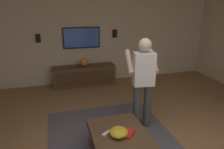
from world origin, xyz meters
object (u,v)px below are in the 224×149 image
Objects in this scene: bowl at (119,132)px; wall_speaker_left at (115,34)px; wall_speaker_right at (38,38)px; media_console at (84,76)px; tv at (82,38)px; coffee_table at (119,138)px; book at (127,133)px; remote_white at (106,133)px; person_standing at (143,78)px; vase_round at (84,62)px.

wall_speaker_left is (3.40, -0.95, 0.92)m from bowl.
wall_speaker_left is at bearing -90.00° from wall_speaker_right.
tv is at bearing 180.00° from media_console.
book is (-0.08, -0.09, 0.12)m from coffee_table.
remote_white is 0.29m from book.
media_console is at bearing -126.77° from remote_white.
bowl reaches higher than book.
coffee_table is 0.18m from bowl.
person_standing reaches higher than coffee_table.
remote_white is at bearing 59.79° from bowl.
coffee_table is 3.78× the size of bowl.
bowl is (-0.76, 0.69, -0.47)m from person_standing.
media_console is at bearing 0.06° from bowl.
media_console reaches higher than bowl.
bowl is (-3.15, -0.00, 0.18)m from media_console.
media_console is 0.39m from vase_round.
wall_speaker_right reaches higher than bowl.
wall_speaker_right is at bearing -102.65° from media_console.
tv is at bearing 0.68° from coffee_table.
person_standing reaches higher than media_console.
vase_round is (-0.24, -0.01, -0.64)m from tv.
book is at bearing -177.90° from vase_round.
wall_speaker_right reaches higher than remote_white.
wall_speaker_left is (3.40, -0.82, 0.96)m from book.
bowl is 3.16m from vase_round.
wall_speaker_left is (3.32, -0.91, 1.08)m from coffee_table.
book is at bearing 128.47° from remote_white.
person_standing is (-2.38, -0.69, 0.66)m from media_console.
remote_white is (-3.30, 0.15, -0.88)m from tv.
wall_speaker_right is (3.40, 1.26, 0.91)m from book.
tv is 3.49m from bowl.
tv reaches higher than wall_speaker_right.
person_standing is at bearing 14.79° from tv.
bowl is 1.20× the size of wall_speaker_right.
wall_speaker_left reaches higher than wall_speaker_right.
tv reaches higher than remote_white.
tv is 3.85× the size of bowl.
book is (0.00, -0.13, -0.04)m from bowl.
bowl reaches higher than coffee_table.
person_standing reaches higher than wall_speaker_left.
person_standing is at bearing 16.21° from media_console.
remote_white is at bearing 176.91° from vase_round.
wall_speaker_left reaches higher than coffee_table.
media_console is 1.05m from tv.
book is (-3.14, -0.13, 0.14)m from media_console.
wall_speaker_right reaches higher than media_console.
tv reaches higher than coffee_table.
wall_speaker_right is at bearing 90.00° from wall_speaker_left.
coffee_table is 0.59× the size of media_console.
tv is 2.74m from person_standing.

